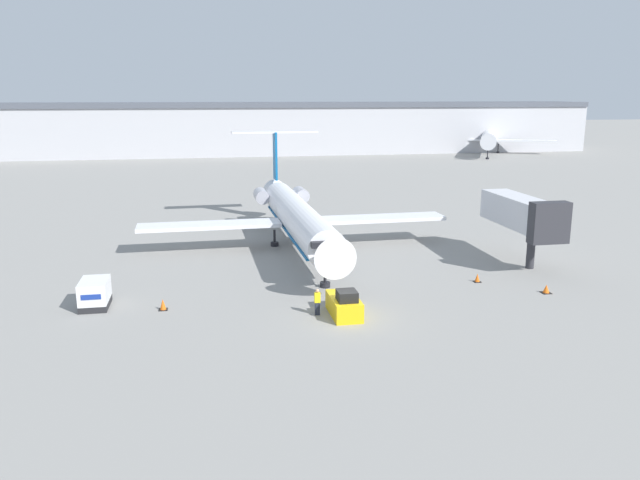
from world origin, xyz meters
The scene contains 11 objects.
ground_plane centered at (0.00, 0.00, 0.00)m, with size 600.00×600.00×0.00m, color gray.
terminal_building centered at (0.00, 120.00, 6.37)m, with size 180.00×16.80×12.69m.
airplane_main centered at (-0.32, 20.67, 3.21)m, with size 30.15×32.58×10.44m.
pushback_tug centered at (-0.02, 1.06, 0.75)m, with size 1.84×3.87×1.99m.
luggage_cart centered at (-16.88, 5.97, 0.98)m, with size 1.88×3.02×1.95m.
worker_near_tug centered at (-1.78, 1.47, 0.97)m, with size 0.40×0.26×1.84m.
traffic_cone_left centered at (-12.16, 4.44, 0.38)m, with size 0.60×0.60×0.79m.
traffic_cone_right centered at (12.16, 6.61, 0.32)m, with size 0.56×0.56×0.67m.
traffic_cone_mid centered at (16.05, 2.97, 0.31)m, with size 0.69×0.69×0.65m.
airplane_parked_far_left centered at (62.47, 110.60, 4.12)m, with size 30.70×36.14×11.04m.
jet_bridge centered at (18.33, 11.47, 4.44)m, with size 3.20×10.62×6.19m.
Camera 1 is at (-9.02, -37.98, 14.62)m, focal length 35.00 mm.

